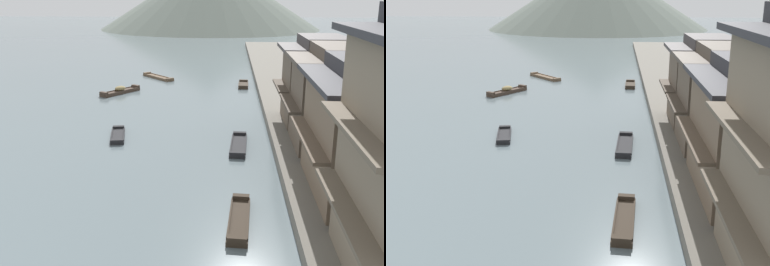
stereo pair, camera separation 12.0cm
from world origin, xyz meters
TOP-DOWN VIEW (x-y plane):
  - riverbank_right at (16.49, 30.00)m, footprint 18.00×110.00m
  - boat_moored_nearest at (6.13, 42.68)m, footprint 1.17×3.80m
  - boat_moored_second at (5.33, 21.45)m, footprint 1.25×4.72m
  - boat_moored_third at (5.21, 10.86)m, footprint 1.14×4.42m
  - boat_moored_far at (-3.87, 46.90)m, footprint 4.28×4.77m
  - boat_midriver_upstream at (-6.32, 37.82)m, footprint 3.34×4.63m
  - boat_upstream_distant at (-3.07, 23.00)m, footprint 1.63×3.81m
  - house_waterfront_second at (10.97, 13.30)m, footprint 5.81×8.20m
  - house_waterfront_tall at (11.23, 20.35)m, footprint 6.32×6.08m
  - house_waterfront_narrow at (11.16, 25.92)m, footprint 6.18×5.96m

SIDE VIEW (x-z plane):
  - boat_upstream_distant at x=-3.07m, z-range -0.05..0.29m
  - boat_moored_far at x=-3.87m, z-range -0.06..0.31m
  - boat_moored_second at x=5.33m, z-range -0.07..0.33m
  - boat_moored_nearest at x=6.13m, z-range -0.06..0.34m
  - boat_moored_third at x=5.21m, z-range -0.07..0.36m
  - boat_midriver_upstream at x=-6.32m, z-range -0.12..0.63m
  - riverbank_right at x=16.49m, z-range 0.00..0.65m
  - house_waterfront_second at x=10.97m, z-range 0.57..6.71m
  - house_waterfront_tall at x=11.23m, z-range 0.59..6.73m
  - house_waterfront_narrow at x=11.16m, z-range 0.59..6.73m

